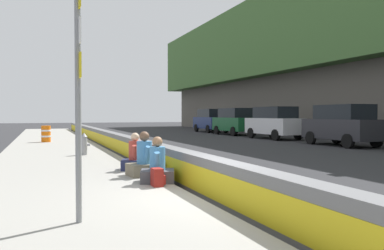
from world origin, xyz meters
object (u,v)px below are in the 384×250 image
at_px(seated_person_rear, 135,158).
at_px(backpack, 158,177).
at_px(fire_hydrant, 84,144).
at_px(construction_barrel, 46,134).
at_px(seated_person_middle, 144,162).
at_px(route_sign_post, 78,80).
at_px(parked_car_far, 211,120).
at_px(parked_car_fourth, 274,122).
at_px(parked_car_third, 342,124).
at_px(seated_person_foreground, 157,168).
at_px(parked_car_midline, 235,121).

height_order(seated_person_rear, backpack, seated_person_rear).
bearing_deg(fire_hydrant, construction_barrel, 8.93).
bearing_deg(seated_person_middle, seated_person_rear, -0.74).
distance_m(route_sign_post, backpack, 3.61).
height_order(route_sign_post, parked_car_far, route_sign_post).
distance_m(fire_hydrant, parked_car_fourth, 15.92).
height_order(route_sign_post, backpack, route_sign_post).
height_order(parked_car_third, parked_car_fourth, same).
bearing_deg(seated_person_middle, parked_car_far, -27.27).
xyz_separation_m(fire_hydrant, seated_person_middle, (-5.95, -0.94, -0.09)).
bearing_deg(fire_hydrant, parked_car_third, -84.56).
bearing_deg(fire_hydrant, seated_person_middle, -171.02).
xyz_separation_m(parked_car_fourth, parked_car_far, (11.60, -0.22, 0.00)).
bearing_deg(seated_person_foreground, parked_car_far, -26.22).
xyz_separation_m(backpack, parked_car_far, (27.02, -13.20, 0.85)).
bearing_deg(parked_car_third, seated_person_middle, 119.14).
bearing_deg(fire_hydrant, route_sign_post, 173.96).
distance_m(seated_person_middle, parked_car_far, 28.60).
height_order(backpack, parked_car_far, parked_car_far).
bearing_deg(parked_car_midline, seated_person_rear, 145.51).
height_order(parked_car_fourth, parked_car_far, same).
relative_size(route_sign_post, parked_car_fourth, 0.74).
bearing_deg(route_sign_post, construction_barrel, 0.81).
distance_m(seated_person_middle, backpack, 1.62).
relative_size(construction_barrel, parked_car_fourth, 0.20).
bearing_deg(parked_car_third, backpack, 124.03).
relative_size(construction_barrel, parked_car_far, 0.20).
xyz_separation_m(construction_barrel, parked_car_far, (11.11, -15.35, 0.56)).
xyz_separation_m(seated_person_foreground, parked_car_third, (8.38, -13.02, 0.71)).
bearing_deg(backpack, seated_person_rear, -2.47).
xyz_separation_m(seated_person_middle, backpack, (-1.60, 0.10, -0.17)).
xyz_separation_m(fire_hydrant, parked_car_midline, (13.86, -13.78, 0.60)).
bearing_deg(fire_hydrant, parked_car_midline, -44.82).
relative_size(seated_person_middle, construction_barrel, 1.21).
relative_size(backpack, parked_car_third, 0.08).
distance_m(seated_person_foreground, seated_person_middle, 1.10).
xyz_separation_m(parked_car_third, parked_car_far, (18.14, -0.04, 0.00)).
bearing_deg(parked_car_midline, seated_person_foreground, 148.53).
relative_size(backpack, parked_car_far, 0.08).
bearing_deg(parked_car_midline, fire_hydrant, 135.18).
relative_size(fire_hydrant, seated_person_middle, 0.76).
relative_size(seated_person_middle, seated_person_rear, 1.08).
bearing_deg(fire_hydrant, seated_person_foreground, -172.11).
bearing_deg(parked_car_third, seated_person_foreground, 122.78).
bearing_deg(seated_person_middle, construction_barrel, 8.95).
distance_m(seated_person_rear, parked_car_third, 14.43).
xyz_separation_m(parked_car_midline, parked_car_far, (5.60, -0.26, 0.00)).
bearing_deg(backpack, fire_hydrant, 6.32).
bearing_deg(parked_car_far, parked_car_fourth, 178.92).
bearing_deg(parked_car_midline, route_sign_post, 148.10).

